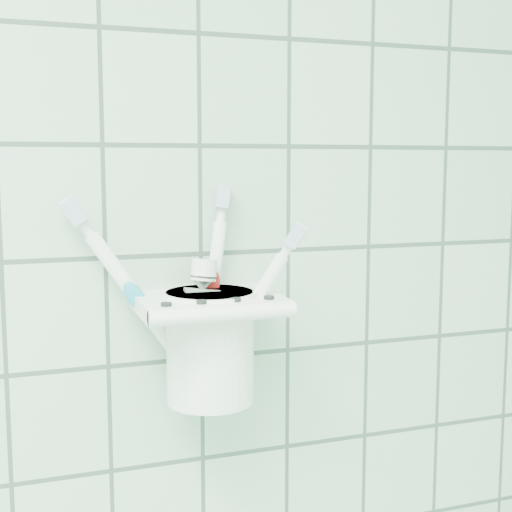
% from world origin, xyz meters
% --- Properties ---
extents(holder_bracket, '(0.13, 0.11, 0.04)m').
position_xyz_m(holder_bracket, '(0.66, 1.15, 1.31)').
color(holder_bracket, white).
rests_on(holder_bracket, wall_back).
extents(cup, '(0.09, 0.09, 0.11)m').
position_xyz_m(cup, '(0.66, 1.16, 1.28)').
color(cup, white).
rests_on(cup, holder_bracket).
extents(toothbrush_pink, '(0.11, 0.03, 0.21)m').
position_xyz_m(toothbrush_pink, '(0.65, 1.17, 1.34)').
color(toothbrush_pink, white).
rests_on(toothbrush_pink, cup).
extents(toothbrush_blue, '(0.04, 0.04, 0.20)m').
position_xyz_m(toothbrush_blue, '(0.65, 1.17, 1.33)').
color(toothbrush_blue, white).
rests_on(toothbrush_blue, cup).
extents(toothbrush_orange, '(0.09, 0.06, 0.18)m').
position_xyz_m(toothbrush_orange, '(0.65, 1.17, 1.32)').
color(toothbrush_orange, white).
rests_on(toothbrush_orange, cup).
extents(toothpaste_tube, '(0.05, 0.03, 0.13)m').
position_xyz_m(toothpaste_tube, '(0.64, 1.15, 1.30)').
color(toothpaste_tube, silver).
rests_on(toothpaste_tube, cup).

